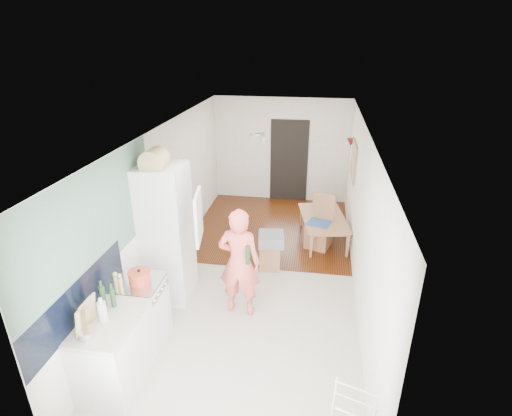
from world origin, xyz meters
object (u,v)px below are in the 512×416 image
(person, at_px, (239,253))
(dining_table, at_px, (324,231))
(stool, at_px, (270,256))
(dining_chair, at_px, (319,223))

(person, distance_m, dining_table, 2.82)
(person, distance_m, stool, 1.50)
(dining_chair, relative_size, stool, 2.23)
(dining_chair, height_order, stool, dining_chair)
(person, relative_size, dining_table, 1.57)
(stool, bearing_deg, dining_chair, 46.91)
(dining_chair, bearing_deg, dining_table, 85.56)
(person, height_order, stool, person)
(person, xyz_separation_m, dining_table, (1.22, 2.43, -0.76))
(person, bearing_deg, dining_table, -113.53)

